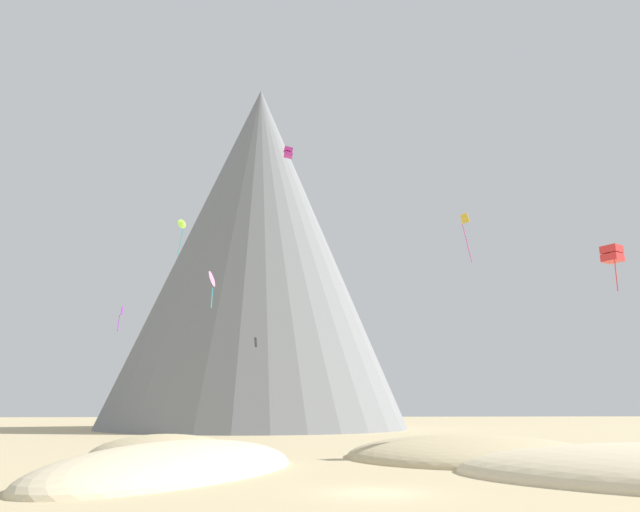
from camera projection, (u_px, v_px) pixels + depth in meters
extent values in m
plane|color=#C6B284|center=(375.00, 493.00, 29.36)|extent=(400.00, 400.00, 0.00)
ellipsoid|color=#C6B284|center=(472.00, 458.00, 49.11)|extent=(19.86, 22.12, 3.36)
ellipsoid|color=beige|center=(177.00, 474.00, 37.31)|extent=(18.86, 25.33, 3.74)
ellipsoid|color=#C6B284|center=(165.00, 458.00, 48.66)|extent=(14.16, 17.80, 3.51)
cone|color=#386633|center=(249.00, 456.00, 47.71)|extent=(2.75, 2.75, 0.53)
cone|color=#386633|center=(558.00, 466.00, 40.42)|extent=(2.07, 2.07, 0.41)
cone|color=#668C4C|center=(222.00, 465.00, 40.21)|extent=(2.44, 2.44, 0.58)
cone|color=slate|center=(257.00, 249.00, 117.52)|extent=(74.19, 74.19, 63.21)
cone|color=slate|center=(233.00, 332.00, 112.16)|extent=(46.73, 46.73, 32.67)
cone|color=slate|center=(268.00, 325.00, 107.10)|extent=(29.38, 29.38, 33.76)
cone|color=pink|center=(211.00, 279.00, 62.80)|extent=(0.97, 1.71, 1.59)
cylinder|color=#33BCDB|center=(212.00, 298.00, 62.40)|extent=(0.13, 0.31, 2.05)
cube|color=gold|center=(465.00, 218.00, 67.24)|extent=(0.83, 0.60, 1.13)
cylinder|color=#D1339E|center=(467.00, 243.00, 66.65)|extent=(0.69, 0.61, 4.22)
cube|color=black|center=(256.00, 342.00, 72.82)|extent=(0.34, 0.56, 1.11)
cube|color=red|center=(612.00, 258.00, 53.58)|extent=(1.94, 1.94, 0.66)
cube|color=red|center=(612.00, 250.00, 53.74)|extent=(1.94, 1.94, 0.66)
cylinder|color=red|center=(616.00, 276.00, 53.24)|extent=(0.30, 0.45, 2.45)
cube|color=#D1339E|center=(288.00, 155.00, 83.07)|extent=(1.22, 1.15, 0.71)
cube|color=#D1339E|center=(288.00, 150.00, 83.23)|extent=(1.22, 1.15, 0.71)
cube|color=purple|center=(122.00, 311.00, 63.22)|extent=(0.25, 1.16, 1.05)
cylinder|color=purple|center=(119.00, 323.00, 62.92)|extent=(0.13, 0.25, 1.60)
cone|color=#8CD133|center=(183.00, 223.00, 85.53)|extent=(1.30, 1.29, 1.32)
cylinder|color=teal|center=(181.00, 242.00, 84.96)|extent=(0.55, 0.44, 3.66)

